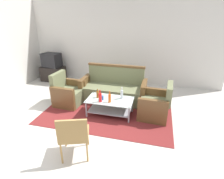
{
  "coord_description": "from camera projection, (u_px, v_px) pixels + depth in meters",
  "views": [
    {
      "loc": [
        1.18,
        -3.0,
        2.34
      ],
      "look_at": [
        0.2,
        0.78,
        0.65
      ],
      "focal_mm": 29.0,
      "sensor_mm": 36.0,
      "label": 1
    }
  ],
  "objects": [
    {
      "name": "couch",
      "position": [
        114.0,
        90.0,
        5.09
      ],
      "size": [
        1.81,
        0.75,
        0.96
      ],
      "rotation": [
        0.0,
        0.0,
        3.13
      ],
      "color": "#6B704C",
      "rests_on": "rug"
    },
    {
      "name": "bottle_red",
      "position": [
        100.0,
        97.0,
        4.16
      ],
      "size": [
        0.07,
        0.07,
        0.3
      ],
      "color": "red",
      "rests_on": "coffee_table"
    },
    {
      "name": "armchair_right",
      "position": [
        155.0,
        106.0,
        4.28
      ],
      "size": [
        0.74,
        0.8,
        0.85
      ],
      "rotation": [
        0.0,
        0.0,
        1.51
      ],
      "color": "#6B704C",
      "rests_on": "rug"
    },
    {
      "name": "armchair_left",
      "position": [
        68.0,
        94.0,
        4.91
      ],
      "size": [
        0.74,
        0.8,
        0.85
      ],
      "rotation": [
        0.0,
        0.0,
        -1.64
      ],
      "color": "#6B704C",
      "rests_on": "rug"
    },
    {
      "name": "bottle_orange",
      "position": [
        110.0,
        98.0,
        4.14
      ],
      "size": [
        0.07,
        0.07,
        0.28
      ],
      "color": "#D85919",
      "rests_on": "coffee_table"
    },
    {
      "name": "ground_plane",
      "position": [
        94.0,
        130.0,
        3.86
      ],
      "size": [
        14.0,
        14.0,
        0.0
      ],
      "primitive_type": "plane",
      "color": "beige"
    },
    {
      "name": "bottle_clear",
      "position": [
        122.0,
        94.0,
        4.31
      ],
      "size": [
        0.06,
        0.06,
        0.3
      ],
      "color": "silver",
      "rests_on": "coffee_table"
    },
    {
      "name": "rug",
      "position": [
        108.0,
        111.0,
        4.63
      ],
      "size": [
        3.14,
        2.09,
        0.01
      ],
      "primitive_type": "cube",
      "color": "maroon",
      "rests_on": "ground"
    },
    {
      "name": "tv_stand",
      "position": [
        53.0,
        74.0,
        6.59
      ],
      "size": [
        0.8,
        0.5,
        0.52
      ],
      "primitive_type": "cube",
      "color": "black",
      "rests_on": "ground"
    },
    {
      "name": "wall_back",
      "position": [
        123.0,
        42.0,
        6.03
      ],
      "size": [
        6.52,
        0.12,
        2.8
      ],
      "color": "silver",
      "rests_on": "ground"
    },
    {
      "name": "cup",
      "position": [
        102.0,
        98.0,
        4.28
      ],
      "size": [
        0.08,
        0.08,
        0.1
      ],
      "primitive_type": "cylinder",
      "color": "#2659A5",
      "rests_on": "coffee_table"
    },
    {
      "name": "wicker_chair",
      "position": [
        74.0,
        134.0,
        2.97
      ],
      "size": [
        0.61,
        0.61,
        0.84
      ],
      "rotation": [
        0.0,
        0.0,
        0.34
      ],
      "color": "#AD844C",
      "rests_on": "ground"
    },
    {
      "name": "coffee_table",
      "position": [
        110.0,
        105.0,
        4.37
      ],
      "size": [
        1.1,
        0.6,
        0.4
      ],
      "color": "silver",
      "rests_on": "rug"
    },
    {
      "name": "television",
      "position": [
        52.0,
        60.0,
        6.4
      ],
      "size": [
        0.65,
        0.51,
        0.48
      ],
      "rotation": [
        0.0,
        0.0,
        3.02
      ],
      "color": "black",
      "rests_on": "tv_stand"
    },
    {
      "name": "bottle_brown",
      "position": [
        98.0,
        94.0,
        4.38
      ],
      "size": [
        0.07,
        0.07,
        0.22
      ],
      "color": "brown",
      "rests_on": "coffee_table"
    }
  ]
}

